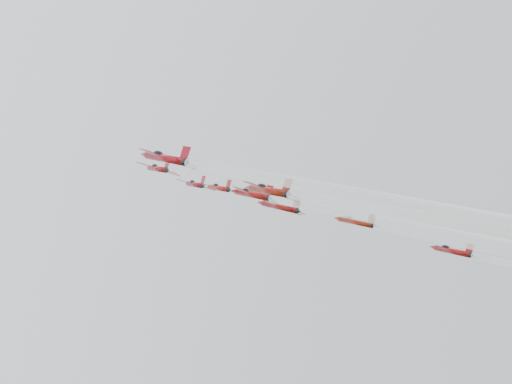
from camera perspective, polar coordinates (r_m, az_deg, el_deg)
jet_lead at (r=157.13m, az=-4.97°, el=0.63°), size 9.47×12.29×7.21m
jet_row2_left at (r=138.64m, az=-7.93°, el=1.88°), size 9.16×11.88×6.97m
jet_row2_center at (r=142.83m, az=-3.01°, el=0.34°), size 8.62×11.19×6.56m
jet_row2_right at (r=148.17m, az=1.83°, el=-1.16°), size 10.31×13.38×7.85m
jet_center at (r=94.58m, az=14.95°, el=-3.08°), size 10.03×96.71×52.10m
jet_rear_farleft at (r=65.16m, az=9.95°, el=0.36°), size 9.81×94.53×50.93m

